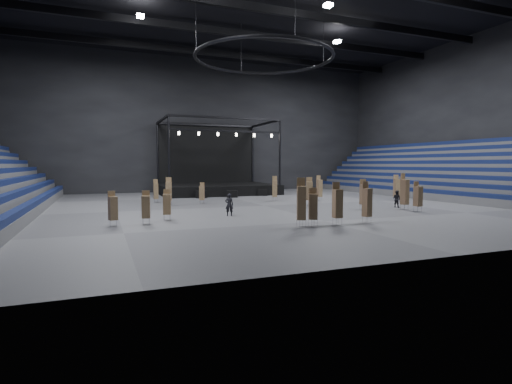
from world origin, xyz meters
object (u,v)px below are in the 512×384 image
object	(u,v)px
chair_stack_15	(275,188)
chair_stack_13	(364,194)
chair_stack_2	(309,190)
chair_stack_3	(313,206)
chair_stack_10	(113,208)
chair_stack_12	(405,191)
chair_stack_14	(167,204)
chair_stack_8	(397,188)
flight_case_mid	(232,194)
chair_stack_7	(319,188)
flight_case_right	(262,192)
chair_stack_9	(202,193)
chair_stack_6	(156,191)
stage	(215,182)
crew_member	(397,199)
chair_stack_4	(169,191)
chair_stack_16	(301,202)
flight_case_left	(201,194)
man_center	(229,205)
chair_stack_11	(367,202)
chair_stack_1	(418,196)
chair_stack_0	(337,203)
chair_stack_5	(146,206)

from	to	relation	value
chair_stack_15	chair_stack_13	bearing A→B (deg)	-46.12
chair_stack_2	chair_stack_3	bearing A→B (deg)	-93.33
chair_stack_10	chair_stack_12	size ratio (longest dim) A/B	0.71
chair_stack_2	chair_stack_14	world-z (taller)	chair_stack_2
chair_stack_8	chair_stack_15	world-z (taller)	chair_stack_8
flight_case_mid	chair_stack_7	world-z (taller)	chair_stack_7
chair_stack_10	chair_stack_13	size ratio (longest dim) A/B	0.85
chair_stack_13	chair_stack_2	bearing A→B (deg)	126.42
flight_case_right	chair_stack_12	distance (m)	18.39
chair_stack_10	chair_stack_15	world-z (taller)	chair_stack_15
chair_stack_2	chair_stack_10	xyz separation A→B (m)	(-17.01, -6.69, -0.22)
chair_stack_15	chair_stack_9	bearing A→B (deg)	-154.39
flight_case_mid	chair_stack_6	size ratio (longest dim) A/B	0.52
stage	chair_stack_6	distance (m)	13.06
stage	chair_stack_2	world-z (taller)	stage
chair_stack_2	flight_case_mid	bearing A→B (deg)	135.49
stage	chair_stack_14	xyz separation A→B (m)	(-9.55, -22.62, -0.33)
crew_member	chair_stack_4	bearing A→B (deg)	45.83
flight_case_right	chair_stack_16	world-z (taller)	chair_stack_16
chair_stack_15	chair_stack_16	world-z (taller)	chair_stack_16
flight_case_left	chair_stack_7	size ratio (longest dim) A/B	0.47
flight_case_mid	chair_stack_13	world-z (taller)	chair_stack_13
flight_case_mid	man_center	distance (m)	15.91
chair_stack_4	chair_stack_12	world-z (taller)	chair_stack_12
chair_stack_8	chair_stack_2	bearing A→B (deg)	-165.41
chair_stack_2	crew_member	xyz separation A→B (m)	(6.10, -4.41, -0.60)
flight_case_left	chair_stack_11	xyz separation A→B (m)	(5.46, -22.02, 0.93)
chair_stack_8	stage	bearing A→B (deg)	143.31
chair_stack_1	chair_stack_14	bearing A→B (deg)	169.75
chair_stack_7	chair_stack_14	xyz separation A→B (m)	(-16.76, -8.96, -0.20)
chair_stack_4	chair_stack_0	bearing A→B (deg)	-52.84
chair_stack_2	flight_case_right	bearing A→B (deg)	114.19
chair_stack_0	chair_stack_11	world-z (taller)	chair_stack_11
chair_stack_2	chair_stack_13	bearing A→B (deg)	-39.81
chair_stack_1	chair_stack_15	bearing A→B (deg)	114.74
chair_stack_10	chair_stack_0	bearing A→B (deg)	-36.03
flight_case_mid	chair_stack_11	bearing A→B (deg)	-84.49
chair_stack_0	chair_stack_5	distance (m)	11.79
chair_stack_4	chair_stack_15	xyz separation A→B (m)	(10.67, 0.37, -0.02)
chair_stack_11	chair_stack_12	xyz separation A→B (m)	(7.36, 4.87, 0.17)
chair_stack_4	chair_stack_1	bearing A→B (deg)	-24.22
stage	chair_stack_3	bearing A→B (deg)	-93.55
chair_stack_2	chair_stack_7	world-z (taller)	chair_stack_7
flight_case_mid	chair_stack_12	size ratio (longest dim) A/B	0.40
chair_stack_1	chair_stack_2	world-z (taller)	chair_stack_2
chair_stack_3	chair_stack_10	distance (m)	11.98
chair_stack_8	chair_stack_12	size ratio (longest dim) A/B	0.89
chair_stack_12	chair_stack_5	bearing A→B (deg)	168.77
chair_stack_12	chair_stack_14	distance (m)	19.07
chair_stack_11	chair_stack_16	bearing A→B (deg)	169.57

